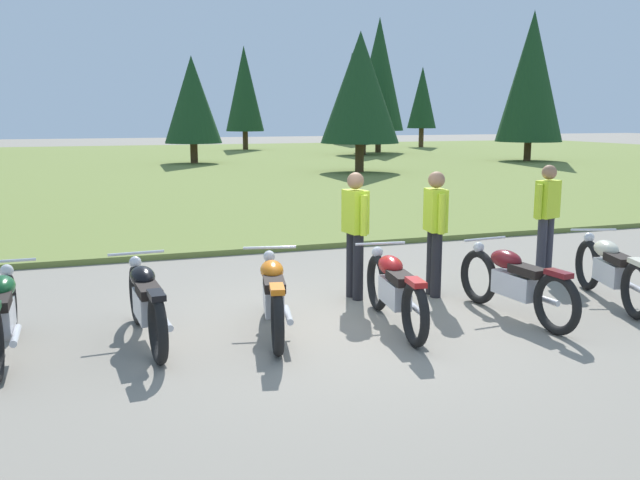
{
  "coord_description": "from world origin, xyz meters",
  "views": [
    {
      "loc": [
        -2.7,
        -7.09,
        2.39
      ],
      "look_at": [
        0.0,
        0.6,
        0.9
      ],
      "focal_mm": 38.34,
      "sensor_mm": 36.0,
      "label": 1
    }
  ],
  "objects_px": {
    "motorcycle_red": "(395,289)",
    "motorcycle_maroon": "(514,282)",
    "motorcycle_orange": "(273,295)",
    "rider_with_back_turned": "(547,213)",
    "rider_in_hivis_vest": "(355,228)",
    "motorcycle_cream": "(611,270)",
    "motorcycle_british_green": "(2,314)",
    "rider_near_row_end": "(435,226)",
    "motorcycle_black": "(146,302)"
  },
  "relations": [
    {
      "from": "motorcycle_black",
      "to": "rider_near_row_end",
      "type": "relative_size",
      "value": 1.26
    },
    {
      "from": "motorcycle_red",
      "to": "rider_with_back_turned",
      "type": "relative_size",
      "value": 1.25
    },
    {
      "from": "motorcycle_maroon",
      "to": "motorcycle_orange",
      "type": "bearing_deg",
      "value": 172.93
    },
    {
      "from": "motorcycle_orange",
      "to": "motorcycle_red",
      "type": "height_order",
      "value": "same"
    },
    {
      "from": "motorcycle_orange",
      "to": "motorcycle_cream",
      "type": "height_order",
      "value": "same"
    },
    {
      "from": "motorcycle_maroon",
      "to": "rider_in_hivis_vest",
      "type": "height_order",
      "value": "rider_in_hivis_vest"
    },
    {
      "from": "rider_in_hivis_vest",
      "to": "rider_with_back_turned",
      "type": "height_order",
      "value": "same"
    },
    {
      "from": "motorcycle_cream",
      "to": "rider_near_row_end",
      "type": "bearing_deg",
      "value": 151.31
    },
    {
      "from": "motorcycle_british_green",
      "to": "motorcycle_orange",
      "type": "height_order",
      "value": "same"
    },
    {
      "from": "motorcycle_cream",
      "to": "rider_with_back_turned",
      "type": "bearing_deg",
      "value": 82.88
    },
    {
      "from": "motorcycle_orange",
      "to": "rider_in_hivis_vest",
      "type": "bearing_deg",
      "value": 37.45
    },
    {
      "from": "motorcycle_black",
      "to": "motorcycle_red",
      "type": "xyz_separation_m",
      "value": [
        2.73,
        -0.37,
        0.0
      ]
    },
    {
      "from": "motorcycle_black",
      "to": "motorcycle_maroon",
      "type": "distance_m",
      "value": 4.26
    },
    {
      "from": "motorcycle_cream",
      "to": "rider_in_hivis_vest",
      "type": "distance_m",
      "value": 3.33
    },
    {
      "from": "motorcycle_british_green",
      "to": "motorcycle_red",
      "type": "relative_size",
      "value": 1.0
    },
    {
      "from": "rider_with_back_turned",
      "to": "motorcycle_maroon",
      "type": "bearing_deg",
      "value": -135.41
    },
    {
      "from": "motorcycle_british_green",
      "to": "motorcycle_cream",
      "type": "xyz_separation_m",
      "value": [
        7.18,
        -0.4,
        0.0
      ]
    },
    {
      "from": "motorcycle_maroon",
      "to": "rider_with_back_turned",
      "type": "xyz_separation_m",
      "value": [
        1.75,
        1.73,
        0.51
      ]
    },
    {
      "from": "motorcycle_red",
      "to": "motorcycle_orange",
      "type": "bearing_deg",
      "value": 171.67
    },
    {
      "from": "motorcycle_maroon",
      "to": "rider_near_row_end",
      "type": "height_order",
      "value": "rider_near_row_end"
    },
    {
      "from": "motorcycle_british_green",
      "to": "rider_near_row_end",
      "type": "distance_m",
      "value": 5.28
    },
    {
      "from": "rider_near_row_end",
      "to": "rider_in_hivis_vest",
      "type": "xyz_separation_m",
      "value": [
        -1.05,
        0.22,
        0.0
      ]
    },
    {
      "from": "motorcycle_red",
      "to": "rider_in_hivis_vest",
      "type": "xyz_separation_m",
      "value": [
        0.03,
        1.28,
        0.51
      ]
    },
    {
      "from": "motorcycle_british_green",
      "to": "motorcycle_maroon",
      "type": "relative_size",
      "value": 1.0
    },
    {
      "from": "motorcycle_black",
      "to": "motorcycle_cream",
      "type": "relative_size",
      "value": 1.03
    },
    {
      "from": "motorcycle_british_green",
      "to": "motorcycle_red",
      "type": "distance_m",
      "value": 4.14
    },
    {
      "from": "motorcycle_orange",
      "to": "motorcycle_cream",
      "type": "distance_m",
      "value": 4.44
    },
    {
      "from": "motorcycle_cream",
      "to": "motorcycle_maroon",
      "type": "bearing_deg",
      "value": -174.87
    },
    {
      "from": "motorcycle_black",
      "to": "motorcycle_red",
      "type": "relative_size",
      "value": 1.0
    },
    {
      "from": "motorcycle_orange",
      "to": "rider_near_row_end",
      "type": "relative_size",
      "value": 1.24
    },
    {
      "from": "motorcycle_orange",
      "to": "rider_with_back_turned",
      "type": "bearing_deg",
      "value": 16.49
    },
    {
      "from": "rider_near_row_end",
      "to": "rider_in_hivis_vest",
      "type": "distance_m",
      "value": 1.08
    },
    {
      "from": "motorcycle_orange",
      "to": "rider_in_hivis_vest",
      "type": "height_order",
      "value": "rider_in_hivis_vest"
    },
    {
      "from": "motorcycle_orange",
      "to": "motorcycle_cream",
      "type": "bearing_deg",
      "value": -2.81
    },
    {
      "from": "motorcycle_british_green",
      "to": "rider_near_row_end",
      "type": "height_order",
      "value": "rider_near_row_end"
    },
    {
      "from": "motorcycle_red",
      "to": "motorcycle_maroon",
      "type": "distance_m",
      "value": 1.51
    },
    {
      "from": "motorcycle_british_green",
      "to": "motorcycle_orange",
      "type": "xyz_separation_m",
      "value": [
        2.75,
        -0.18,
        0.0
      ]
    },
    {
      "from": "motorcycle_cream",
      "to": "rider_near_row_end",
      "type": "relative_size",
      "value": 1.22
    },
    {
      "from": "rider_in_hivis_vest",
      "to": "motorcycle_cream",
      "type": "bearing_deg",
      "value": -23.29
    },
    {
      "from": "rider_in_hivis_vest",
      "to": "rider_with_back_turned",
      "type": "xyz_separation_m",
      "value": [
        3.22,
        0.29,
        0.0
      ]
    },
    {
      "from": "motorcycle_british_green",
      "to": "motorcycle_cream",
      "type": "height_order",
      "value": "same"
    },
    {
      "from": "motorcycle_black",
      "to": "motorcycle_british_green",
      "type": "bearing_deg",
      "value": 179.46
    },
    {
      "from": "motorcycle_orange",
      "to": "motorcycle_maroon",
      "type": "xyz_separation_m",
      "value": [
        2.88,
        -0.36,
        0.0
      ]
    },
    {
      "from": "motorcycle_black",
      "to": "motorcycle_maroon",
      "type": "height_order",
      "value": "same"
    },
    {
      "from": "motorcycle_maroon",
      "to": "rider_near_row_end",
      "type": "bearing_deg",
      "value": 108.76
    },
    {
      "from": "rider_near_row_end",
      "to": "rider_in_hivis_vest",
      "type": "height_order",
      "value": "same"
    },
    {
      "from": "motorcycle_red",
      "to": "rider_near_row_end",
      "type": "relative_size",
      "value": 1.25
    },
    {
      "from": "motorcycle_red",
      "to": "rider_in_hivis_vest",
      "type": "bearing_deg",
      "value": 88.5
    },
    {
      "from": "motorcycle_red",
      "to": "motorcycle_maroon",
      "type": "xyz_separation_m",
      "value": [
        1.5,
        -0.16,
        0.0
      ]
    },
    {
      "from": "motorcycle_red",
      "to": "rider_near_row_end",
      "type": "distance_m",
      "value": 1.6
    }
  ]
}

